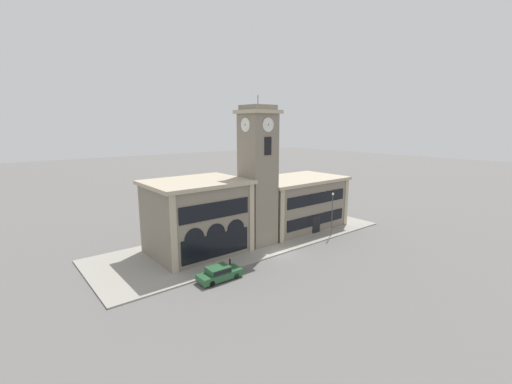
# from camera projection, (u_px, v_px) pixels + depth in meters

# --- Properties ---
(ground_plane) EXTENTS (300.00, 300.00, 0.00)m
(ground_plane) POSITION_uv_depth(u_px,v_px,m) (283.00, 254.00, 42.19)
(ground_plane) COLOR #605E5B
(sidewalk_kerb) EXTENTS (41.44, 13.61, 0.15)m
(sidewalk_kerb) POSITION_uv_depth(u_px,v_px,m) (249.00, 239.00, 47.37)
(sidewalk_kerb) COLOR gray
(sidewalk_kerb) RESTS_ON ground_plane
(clock_tower) EXTENTS (4.52, 4.52, 19.30)m
(clock_tower) POSITION_uv_depth(u_px,v_px,m) (258.00, 177.00, 44.14)
(clock_tower) COLOR gray
(clock_tower) RESTS_ON ground_plane
(town_hall_left_wing) EXTENTS (11.76, 9.37, 9.09)m
(town_hall_left_wing) POSITION_uv_depth(u_px,v_px,m) (197.00, 217.00, 42.05)
(town_hall_left_wing) COLOR gray
(town_hall_left_wing) RESTS_ON ground_plane
(town_hall_right_wing) EXTENTS (15.21, 9.37, 7.76)m
(town_hall_right_wing) POSITION_uv_depth(u_px,v_px,m) (295.00, 202.00, 52.82)
(town_hall_right_wing) COLOR gray
(town_hall_right_wing) RESTS_ON ground_plane
(parked_car_near) EXTENTS (4.68, 1.92, 1.46)m
(parked_car_near) POSITION_uv_depth(u_px,v_px,m) (219.00, 273.00, 35.01)
(parked_car_near) COLOR #285633
(parked_car_near) RESTS_ON ground_plane
(street_lamp) EXTENTS (0.36, 0.36, 6.18)m
(street_lamp) POSITION_uv_depth(u_px,v_px,m) (332.00, 208.00, 48.29)
(street_lamp) COLOR #4C4C51
(street_lamp) RESTS_ON sidewalk_kerb
(bollard) EXTENTS (0.18, 0.18, 1.06)m
(bollard) POSITION_uv_depth(u_px,v_px,m) (230.00, 263.00, 37.78)
(bollard) COLOR black
(bollard) RESTS_ON sidewalk_kerb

